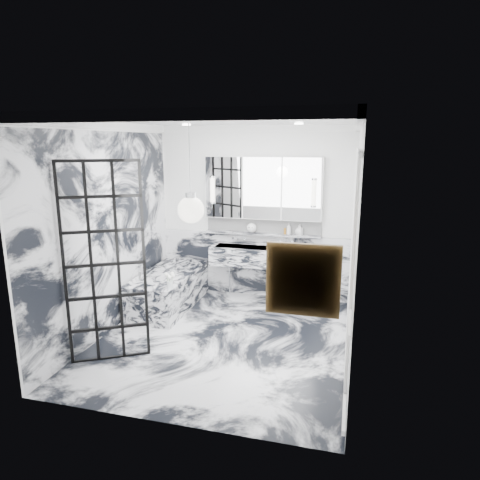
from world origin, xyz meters
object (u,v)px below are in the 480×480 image
(crittall_door, at_px, (105,264))
(mirror_cabinet, at_px, (263,188))
(trough_sink, at_px, (260,257))
(bathtub, at_px, (168,289))

(crittall_door, xyz_separation_m, mirror_cabinet, (1.31, 2.56, 0.65))
(trough_sink, bearing_deg, mirror_cabinet, 90.00)
(mirror_cabinet, bearing_deg, trough_sink, -90.00)
(crittall_door, height_order, mirror_cabinet, crittall_door)
(crittall_door, height_order, trough_sink, crittall_door)
(mirror_cabinet, bearing_deg, crittall_door, -117.09)
(trough_sink, height_order, mirror_cabinet, mirror_cabinet)
(crittall_door, xyz_separation_m, bathtub, (-0.02, 1.73, -0.90))
(bathtub, bearing_deg, crittall_door, -89.43)
(crittall_door, bearing_deg, bathtub, 60.89)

